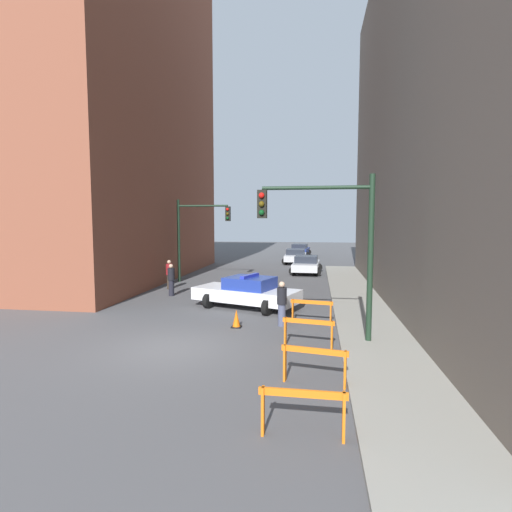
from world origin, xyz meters
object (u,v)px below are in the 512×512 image
Objects in this scene: pedestrian_sidewalk at (282,303)px; police_car at (247,292)px; pedestrian_corner at (169,274)px; traffic_light_far at (195,228)px; parked_car_mid at (296,256)px; barrier_corner at (312,308)px; traffic_light_near at (333,232)px; parked_car_far at (300,250)px; parked_car_near at (306,264)px; barrier_back at (308,328)px; pedestrian_crossing at (171,279)px; barrier_mid at (314,360)px; barrier_front at (303,405)px; traffic_cone at (236,319)px.

police_car is at bearing 156.01° from pedestrian_sidewalk.
police_car is at bearing -164.45° from pedestrian_corner.
pedestrian_sidewalk is at bearing -57.02° from traffic_light_far.
barrier_corner is at bearing -85.07° from parked_car_mid.
traffic_light_far is (-8.03, 11.48, -0.13)m from traffic_light_near.
parked_car_far is at bearing 124.41° from pedestrian_sidewalk.
traffic_light_near is 3.27× the size of barrier_corner.
pedestrian_sidewalk reaches higher than parked_car_near.
parked_car_mid is (5.67, 11.95, -2.72)m from traffic_light_far.
police_car is at bearing 118.18° from barrier_back.
pedestrian_crossing is 1.05× the size of barrier_mid.
barrier_back is (0.51, -17.35, -0.06)m from parked_car_near.
barrier_front is at bearing -67.02° from traffic_light_far.
pedestrian_sidewalk is 5.34m from barrier_mid.
parked_car_mid is at bearing 95.75° from traffic_light_near.
traffic_cone is (-1.05, -29.94, -0.36)m from parked_car_far.
parked_car_far reaches higher than barrier_corner.
parked_car_mid and parked_car_far have the same top height.
barrier_corner is (7.25, -4.58, -0.24)m from pedestrian_crossing.
barrier_corner is (8.09, -6.51, -0.24)m from pedestrian_corner.
traffic_light_near is at bearing -73.83° from barrier_corner.
traffic_light_far reaches higher than traffic_cone.
barrier_front is at bearing -83.46° from parked_car_far.
pedestrian_corner is 1.05× the size of barrier_back.
traffic_light_near reaches higher than parked_car_far.
pedestrian_corner reaches higher than parked_car_far.
traffic_cone is (4.55, -5.50, -0.54)m from pedestrian_crossing.
pedestrian_crossing is 7.96m from pedestrian_sidewalk.
police_car is 3.19× the size of barrier_back.
traffic_light_far reaches higher than barrier_front.
barrier_corner is (2.88, -2.34, -0.11)m from police_car.
traffic_light_far reaches higher than parked_car_near.
traffic_light_far reaches higher than parked_car_far.
traffic_light_near is at bearing -21.25° from traffic_cone.
traffic_light_near is 3.13× the size of pedestrian_corner.
barrier_corner is at bearing 91.40° from barrier_mid.
barrier_mid is at bearing -85.39° from parked_car_near.
parked_car_mid is at bearing 87.43° from traffic_cone.
barrier_mid is (1.80, -34.67, -0.06)m from parked_car_far.
barrier_front is (1.03, -7.58, -0.24)m from pedestrian_sidewalk.
traffic_light_near reaches higher than barrier_corner.
traffic_light_far is at bearing 156.27° from pedestrian_sidewalk.
pedestrian_crossing is 14.53m from barrier_front.
pedestrian_crossing reaches higher than traffic_cone.
parked_car_near is at bearing 8.81° from police_car.
parked_car_near is 20.09m from barrier_mid.
traffic_light_near is at bearing -170.76° from pedestrian_corner.
pedestrian_crossing is 2.53× the size of traffic_cone.
parked_car_mid reaches higher than barrier_mid.
parked_car_far reaches higher than traffic_cone.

